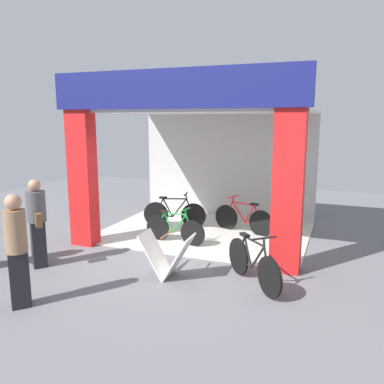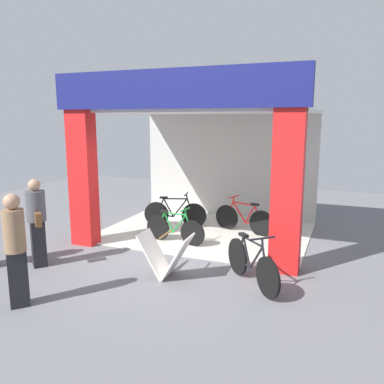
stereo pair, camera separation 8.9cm
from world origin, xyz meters
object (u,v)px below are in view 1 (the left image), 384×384
Objects in this scene: bicycle_inside_2 at (174,213)px; pedestrian_0 at (17,250)px; pedestrian_1 at (37,222)px; bicycle_inside_1 at (175,229)px; bicycle_parked_0 at (253,264)px; sandwich_board_sign at (167,255)px; bicycle_inside_0 at (243,219)px.

pedestrian_0 reaches higher than bicycle_inside_2.
bicycle_inside_2 is 0.96× the size of pedestrian_1.
bicycle_parked_0 is (2.09, -1.54, 0.04)m from bicycle_inside_1.
sandwich_board_sign is at bearing -171.20° from bicycle_parked_0.
bicycle_inside_2 is at bearing 111.46° from sandwich_board_sign.
bicycle_parked_0 is 1.34× the size of sandwich_board_sign.
pedestrian_1 is at bearing -170.66° from sandwich_board_sign.
bicycle_inside_0 is 5.34m from pedestrian_0.
bicycle_inside_1 is at bearing 75.37° from pedestrian_0.
bicycle_parked_0 is at bearing 8.80° from sandwich_board_sign.
pedestrian_1 is (-1.26, -3.38, 0.50)m from bicycle_inside_2.
bicycle_inside_1 is 0.93× the size of bicycle_inside_2.
bicycle_inside_0 is at bearing 66.22° from pedestrian_0.
bicycle_inside_2 is at bearing 85.41° from pedestrian_0.
bicycle_parked_0 is at bearing -36.37° from bicycle_inside_1.
bicycle_inside_2 is at bearing 113.91° from bicycle_inside_1.
bicycle_inside_0 is 3.00m from bicycle_parked_0.
bicycle_inside_1 is 1.33m from bicycle_inside_2.
bicycle_inside_2 reaches higher than bicycle_inside_1.
bicycle_inside_1 is at bearing 50.16° from pedestrian_1.
bicycle_inside_2 is 3.64m from pedestrian_1.
bicycle_inside_2 is 0.94× the size of pedestrian_0.
bicycle_inside_1 is at bearing 143.63° from bicycle_parked_0.
bicycle_inside_1 is at bearing 109.71° from sandwich_board_sign.
bicycle_inside_1 is (-1.22, -1.34, -0.02)m from bicycle_inside_0.
pedestrian_0 reaches higher than bicycle_inside_0.
pedestrian_0 is at bearing -56.99° from pedestrian_1.
bicycle_inside_2 is 3.80m from bicycle_parked_0.
sandwich_board_sign is at bearing -68.54° from bicycle_inside_2.
sandwich_board_sign is (-0.59, -3.10, 0.04)m from bicycle_inside_0.
sandwich_board_sign is at bearing 48.65° from pedestrian_0.
bicycle_inside_0 is 0.97× the size of bicycle_inside_2.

